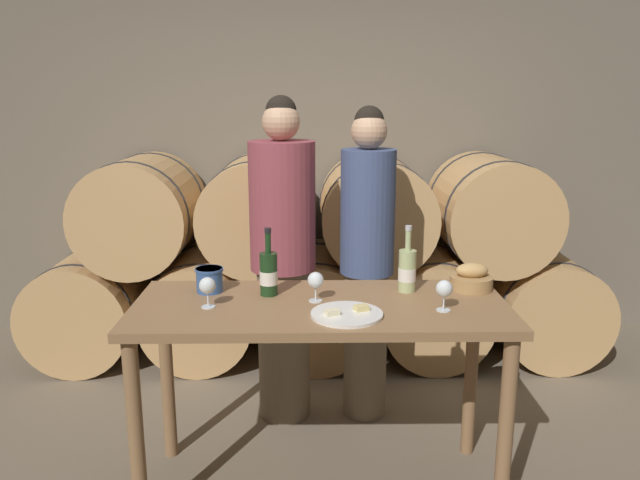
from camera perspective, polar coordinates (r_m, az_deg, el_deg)
stone_wall_back at (r=4.64m, az=-0.36°, el=11.04°), size 10.00×0.12×3.20m
barrel_stack at (r=4.25m, az=-0.28°, el=-2.16°), size 3.84×0.85×1.39m
tasting_table at (r=2.76m, az=0.04°, el=-8.35°), size 1.62×0.68×0.90m
person_left at (r=3.37m, az=-3.40°, el=-1.88°), size 0.35×0.35×1.78m
person_right at (r=3.38m, az=4.30°, el=-1.99°), size 0.29×0.29×1.73m
wine_bottle_red at (r=2.80m, az=-4.72°, el=-3.05°), size 0.08×0.08×0.31m
wine_bottle_white at (r=2.87m, az=7.98°, el=-2.74°), size 0.08×0.08×0.31m
blue_crock at (r=2.89m, az=-10.07°, el=-3.51°), size 0.13×0.13×0.11m
bread_basket at (r=2.98m, az=13.68°, el=-3.50°), size 0.20×0.20×0.12m
cheese_plate at (r=2.57m, az=2.47°, el=-6.77°), size 0.30×0.30×0.04m
wine_glass_far_left at (r=2.68m, az=-10.25°, el=-4.20°), size 0.07×0.07×0.13m
wine_glass_left at (r=2.71m, az=-0.40°, el=-3.77°), size 0.07×0.07×0.13m
wine_glass_center at (r=2.65m, az=11.29°, el=-4.46°), size 0.07×0.07×0.13m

